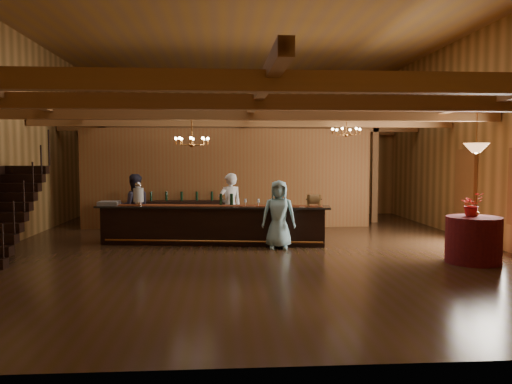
{
  "coord_description": "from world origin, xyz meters",
  "views": [
    {
      "loc": [
        -0.66,
        -12.08,
        2.21
      ],
      "look_at": [
        0.21,
        0.62,
        1.32
      ],
      "focal_mm": 35.0,
      "sensor_mm": 36.0,
      "label": 1
    }
  ],
  "objects": [
    {
      "name": "pendant_lamp",
      "position": [
        4.58,
        -2.09,
        2.4
      ],
      "size": [
        0.52,
        0.52,
        0.9
      ],
      "color": "#BD7331",
      "rests_on": "beam_grid"
    },
    {
      "name": "bartender",
      "position": [
        -0.45,
        1.19,
        0.89
      ],
      "size": [
        0.77,
        0.64,
        1.79
      ],
      "primitive_type": "imported",
      "rotation": [
        0.0,
        0.0,
        3.53
      ],
      "color": "white",
      "rests_on": "floor"
    },
    {
      "name": "staff_second",
      "position": [
        -3.0,
        1.32,
        0.88
      ],
      "size": [
        1.01,
        0.88,
        1.76
      ],
      "primitive_type": "imported",
      "rotation": [
        0.0,
        0.0,
        3.43
      ],
      "color": "#2C2A3C",
      "rests_on": "floor"
    },
    {
      "name": "chandelier_left",
      "position": [
        -1.38,
        -0.02,
        2.6
      ],
      "size": [
        0.8,
        0.8,
        0.75
      ],
      "color": "#BD7331",
      "rests_on": "beam_grid"
    },
    {
      "name": "wall_front",
      "position": [
        0.0,
        -7.0,
        2.75
      ],
      "size": [
        12.0,
        0.1,
        5.5
      ],
      "primitive_type": "cube",
      "color": "#AC7D43",
      "rests_on": "floor"
    },
    {
      "name": "window_right_back",
      "position": [
        5.95,
        1.0,
        1.55
      ],
      "size": [
        0.12,
        1.05,
        1.75
      ],
      "primitive_type": "cube",
      "color": "white",
      "rests_on": "wall_right"
    },
    {
      "name": "round_table",
      "position": [
        4.58,
        -2.09,
        0.48
      ],
      "size": [
        1.12,
        1.12,
        0.97
      ],
      "primitive_type": "cylinder",
      "color": "maroon",
      "rests_on": "floor"
    },
    {
      "name": "chandelier_right",
      "position": [
        2.76,
        1.5,
        2.92
      ],
      "size": [
        0.8,
        0.8,
        0.43
      ],
      "color": "#BD7331",
      "rests_on": "beam_grid"
    },
    {
      "name": "wall_back",
      "position": [
        0.0,
        7.0,
        2.75
      ],
      "size": [
        12.0,
        0.1,
        5.5
      ],
      "primitive_type": "cube",
      "color": "#AC7D43",
      "rests_on": "floor"
    },
    {
      "name": "guest",
      "position": [
        0.7,
        -0.19,
        0.83
      ],
      "size": [
        0.86,
        0.61,
        1.66
      ],
      "primitive_type": "imported",
      "rotation": [
        0.0,
        0.0,
        -0.1
      ],
      "color": "#9AD2E0",
      "rests_on": "floor"
    },
    {
      "name": "wall_right",
      "position": [
        6.0,
        0.0,
        2.75
      ],
      "size": [
        0.1,
        14.0,
        5.5
      ],
      "primitive_type": "cube",
      "color": "#AC7D43",
      "rests_on": "floor"
    },
    {
      "name": "beverage_dispenser",
      "position": [
        -2.8,
        0.83,
        1.27
      ],
      "size": [
        0.26,
        0.26,
        0.6
      ],
      "color": "silver",
      "rests_on": "tasting_bar"
    },
    {
      "name": "staircase",
      "position": [
        -5.45,
        -0.74,
        1.0
      ],
      "size": [
        1.0,
        2.8,
        2.0
      ],
      "color": "black",
      "rests_on": "floor"
    },
    {
      "name": "support_posts",
      "position": [
        0.0,
        -0.5,
        1.6
      ],
      "size": [
        9.2,
        10.2,
        3.2
      ],
      "color": "brown",
      "rests_on": "floor"
    },
    {
      "name": "partition_wall",
      "position": [
        -0.5,
        3.5,
        1.55
      ],
      "size": [
        9.0,
        0.18,
        3.1
      ],
      "primitive_type": "cube",
      "color": "brown",
      "rests_on": "floor"
    },
    {
      "name": "raffle_drum",
      "position": [
        1.61,
        0.12,
        1.16
      ],
      "size": [
        0.34,
        0.24,
        0.3
      ],
      "color": "brown",
      "rests_on": "tasting_bar"
    },
    {
      "name": "backbar_shelf",
      "position": [
        -1.89,
        3.14,
        0.44
      ],
      "size": [
        3.18,
        0.7,
        0.89
      ],
      "primitive_type": "cube",
      "rotation": [
        0.0,
        0.0,
        0.06
      ],
      "color": "black",
      "rests_on": "floor"
    },
    {
      "name": "table_flowers",
      "position": [
        4.57,
        -1.99,
        1.22
      ],
      "size": [
        0.53,
        0.48,
        0.5
      ],
      "primitive_type": "imported",
      "rotation": [
        0.0,
        0.0,
        0.23
      ],
      "color": "red",
      "rests_on": "round_table"
    },
    {
      "name": "beam_grid",
      "position": [
        0.0,
        0.51,
        3.24
      ],
      "size": [
        11.9,
        13.9,
        0.39
      ],
      "color": "brown",
      "rests_on": "wall_left"
    },
    {
      "name": "bar_bottle_2",
      "position": [
        -0.42,
        0.56,
        1.13
      ],
      "size": [
        0.07,
        0.07,
        0.3
      ],
      "primitive_type": "cylinder",
      "color": "black",
      "rests_on": "tasting_bar"
    },
    {
      "name": "glass_rack_tray",
      "position": [
        -3.55,
        0.84,
        1.03
      ],
      "size": [
        0.5,
        0.5,
        0.1
      ],
      "primitive_type": "cube",
      "color": "gray",
      "rests_on": "tasting_bar"
    },
    {
      "name": "floor",
      "position": [
        0.0,
        0.0,
        0.0
      ],
      "size": [
        14.0,
        14.0,
        0.0
      ],
      "primitive_type": "plane",
      "color": "#3E251A",
      "rests_on": "ground"
    },
    {
      "name": "backroom_boxes",
      "position": [
        -0.29,
        5.5,
        0.53
      ],
      "size": [
        4.1,
        0.6,
        1.1
      ],
      "color": "black",
      "rests_on": "floor"
    },
    {
      "name": "floor_plant",
      "position": [
        1.24,
        3.69,
        0.6
      ],
      "size": [
        0.81,
        0.73,
        1.21
      ],
      "primitive_type": "imported",
      "rotation": [
        0.0,
        0.0,
        0.34
      ],
      "color": "#265A25",
      "rests_on": "floor"
    },
    {
      "name": "ceiling",
      "position": [
        0.0,
        0.0,
        5.5
      ],
      "size": [
        14.0,
        14.0,
        0.0
      ],
      "primitive_type": "plane",
      "rotation": [
        3.14,
        0.0,
        0.0
      ],
      "color": "brown",
      "rests_on": "wall_back"
    },
    {
      "name": "bar_bottle_0",
      "position": [
        -0.69,
        0.6,
        1.13
      ],
      "size": [
        0.07,
        0.07,
        0.3
      ],
      "primitive_type": "cylinder",
      "color": "black",
      "rests_on": "tasting_bar"
    },
    {
      "name": "table_vase",
      "position": [
        4.63,
        -2.02,
        1.11
      ],
      "size": [
        0.16,
        0.16,
        0.28
      ],
      "primitive_type": "imported",
      "rotation": [
        0.0,
        0.0,
        -0.14
      ],
      "color": "#BD7331",
      "rests_on": "round_table"
    },
    {
      "name": "bar_bottle_1",
      "position": [
        -0.43,
        0.57,
        1.13
      ],
      "size": [
        0.07,
        0.07,
        0.3
      ],
      "primitive_type": "cylinder",
      "color": "black",
      "rests_on": "tasting_bar"
    },
    {
      "name": "tasting_bar",
      "position": [
        -0.9,
        0.52,
        0.5
      ],
      "size": [
        5.95,
        1.54,
        0.99
      ],
      "rotation": [
        0.0,
        0.0,
        -0.14
      ],
      "color": "black",
      "rests_on": "floor"
    }
  ]
}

